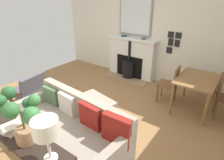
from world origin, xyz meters
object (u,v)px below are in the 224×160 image
dining_table (197,83)px  fireplace (131,60)px  table_lamp_far_end (46,129)px  dining_chair_near_fireplace (172,82)px  armchair_accent (29,88)px  book_stack (12,128)px  mantel_bowl_far (143,39)px  sofa (71,129)px  mantel_bowl_near (124,36)px  potted_plant (22,114)px  console_table (20,142)px  dining_chair_by_back_wall (223,94)px  ottoman (93,106)px

dining_table → fireplace: bearing=-110.8°
table_lamp_far_end → dining_table: (-3.03, 0.67, -0.52)m
table_lamp_far_end → dining_chair_near_fireplace: table_lamp_far_end is taller
table_lamp_far_end → armchair_accent: bearing=-116.5°
book_stack → mantel_bowl_far: bearing=-176.3°
dining_chair_near_fireplace → mantel_bowl_far: bearing=-124.4°
mantel_bowl_far → book_stack: size_ratio=0.45×
fireplace → book_stack: 3.84m
mantel_bowl_far → armchair_accent: size_ratio=0.16×
sofa → table_lamp_far_end: table_lamp_far_end is taller
mantel_bowl_near → sofa: size_ratio=0.08×
sofa → potted_plant: potted_plant is taller
sofa → armchair_accent: (-0.35, -1.66, 0.06)m
console_table → dining_table: size_ratio=1.54×
console_table → armchair_accent: bearing=-124.2°
table_lamp_far_end → dining_chair_by_back_wall: size_ratio=0.52×
console_table → book_stack: 0.19m
mantel_bowl_near → sofa: (3.05, 1.00, -0.80)m
table_lamp_far_end → dining_table: bearing=167.5°
fireplace → ottoman: bearing=11.4°
mantel_bowl_far → armchair_accent: (2.70, -1.27, -0.74)m
dining_chair_by_back_wall → sofa: bearing=-37.9°
sofa → dining_chair_near_fireplace: (-2.27, 0.75, 0.13)m
armchair_accent → dining_chair_near_fireplace: bearing=128.5°
fireplace → dining_table: bearing=69.2°
ottoman → armchair_accent: (0.49, -1.37, 0.20)m
console_table → dining_chair_by_back_wall: bearing=149.6°
potted_plant → armchair_accent: bearing=-121.2°
book_stack → dining_chair_near_fireplace: size_ratio=0.31×
console_table → table_lamp_far_end: bearing=90.0°
console_table → dining_table: bearing=157.3°
table_lamp_far_end → dining_chair_by_back_wall: bearing=158.7°
mantel_bowl_near → dining_chair_by_back_wall: (0.80, 2.76, -0.63)m
ottoman → armchair_accent: size_ratio=1.17×
mantel_bowl_near → console_table: (3.81, 0.99, -0.50)m
potted_plant → dining_table: 3.25m
fireplace → console_table: 3.85m
sofa → dining_chair_near_fireplace: size_ratio=2.37×
ottoman → console_table: 1.69m
mantel_bowl_near → potted_plant: bearing=17.3°
book_stack → dining_table: size_ratio=0.25×
dining_chair_by_back_wall → mantel_bowl_far: bearing=-110.5°
sofa → dining_chair_by_back_wall: size_ratio=2.22×
dining_table → dining_chair_near_fireplace: bearing=-90.8°
ottoman → dining_table: bearing=132.6°
console_table → dining_chair_near_fireplace: (-3.03, 0.77, -0.17)m
console_table → book_stack: bearing=-90.8°
mantel_bowl_far → dining_chair_by_back_wall: bearing=69.5°
ottoman → armchair_accent: bearing=-70.3°
mantel_bowl_far → book_stack: bearing=3.7°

